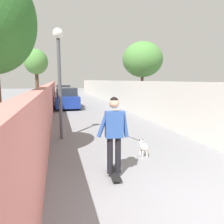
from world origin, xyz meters
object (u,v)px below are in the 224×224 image
object	(u,v)px
car_near	(67,98)
car_far	(63,92)
tree_left_near	(36,62)
skateboard	(114,174)
dog	(143,146)
person_skateboarder	(114,129)
tree_right_far	(143,60)
lamp_post	(59,64)

from	to	relation	value
car_near	car_far	xyz separation A→B (m)	(8.57, 0.00, 0.00)
tree_left_near	skateboard	distance (m)	17.79
dog	car_far	xyz separation A→B (m)	(19.96, 1.61, 0.44)
person_skateboarder	car_near	world-z (taller)	person_skateboarder
car_near	car_far	world-z (taller)	same
person_skateboarder	car_far	distance (m)	21.06
tree_left_near	person_skateboarder	bearing A→B (deg)	-170.20
skateboard	car_near	distance (m)	12.51
dog	car_near	distance (m)	11.52
tree_right_far	skateboard	xyz separation A→B (m)	(-11.16, 5.16, -3.58)
car_far	car_near	bearing A→B (deg)	-180.00
car_near	tree_left_near	bearing A→B (deg)	28.13
tree_left_near	dog	distance (m)	16.94
lamp_post	skateboard	xyz separation A→B (m)	(-3.51, -1.07, -2.64)
tree_left_near	tree_right_far	distance (m)	10.10
person_skateboarder	car_far	size ratio (longest dim) A/B	0.40
person_skateboarder	skateboard	bearing A→B (deg)	63.43
person_skateboarder	lamp_post	bearing A→B (deg)	16.92
tree_right_far	tree_left_near	bearing A→B (deg)	53.56
lamp_post	car_far	size ratio (longest dim) A/B	0.92
dog	tree_right_far	bearing A→B (deg)	-21.78
dog	car_near	bearing A→B (deg)	8.04
person_skateboarder	car_near	bearing A→B (deg)	2.15
skateboard	car_far	distance (m)	21.07
car_far	lamp_post	bearing A→B (deg)	178.04
car_near	tree_right_far	bearing A→B (deg)	-103.32
tree_left_near	lamp_post	size ratio (longest dim) A/B	1.27
dog	car_near	size ratio (longest dim) A/B	0.34
lamp_post	person_skateboarder	xyz separation A→B (m)	(-3.51, -1.07, -1.62)
lamp_post	dog	size ratio (longest dim) A/B	2.83
lamp_post	dog	world-z (taller)	lamp_post
tree_left_near	tree_right_far	xyz separation A→B (m)	(-6.00, -8.13, -0.09)
tree_left_near	tree_right_far	world-z (taller)	tree_right_far
person_skateboarder	car_near	size ratio (longest dim) A/B	0.41
car_far	person_skateboarder	bearing A→B (deg)	-178.73
lamp_post	car_far	world-z (taller)	lamp_post
car_far	dog	bearing A→B (deg)	-175.39
tree_left_near	car_near	world-z (taller)	tree_left_near
tree_right_far	car_far	distance (m)	11.76
car_near	car_far	bearing A→B (deg)	0.00
person_skateboarder	car_near	distance (m)	12.50
tree_right_far	dog	size ratio (longest dim) A/B	3.62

